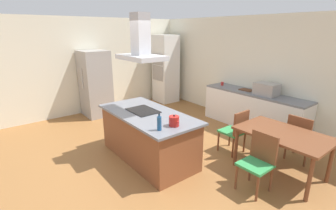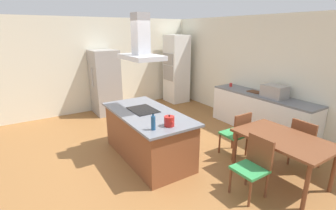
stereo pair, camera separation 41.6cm
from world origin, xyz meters
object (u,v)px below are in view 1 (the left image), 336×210
(chair_at_left_end, at_px, (236,129))
(olive_oil_bottle, at_px, (159,123))
(chair_facing_island, at_px, (259,159))
(cutting_board, at_px, (247,90))
(chair_facing_back_wall, at_px, (300,136))
(dining_table, at_px, (283,137))
(refrigerator, at_px, (95,84))
(range_hood, at_px, (141,45))
(coffee_mug_red, at_px, (222,84))
(wall_oven_stack, at_px, (166,69))
(countertop_microwave, at_px, (266,89))
(tea_kettle, at_px, (174,121))
(cooktop, at_px, (143,111))

(chair_at_left_end, bearing_deg, olive_oil_bottle, -94.41)
(chair_at_left_end, xyz_separation_m, chair_facing_island, (0.92, -0.67, 0.00))
(cutting_board, bearing_deg, chair_facing_back_wall, -25.26)
(dining_table, distance_m, chair_at_left_end, 0.93)
(chair_at_left_end, relative_size, chair_facing_island, 1.00)
(cutting_board, relative_size, chair_at_left_end, 0.38)
(refrigerator, xyz_separation_m, range_hood, (2.82, -0.22, 1.19))
(coffee_mug_red, height_order, dining_table, coffee_mug_red)
(range_hood, bearing_deg, refrigerator, 175.45)
(chair_facing_back_wall, distance_m, range_hood, 3.30)
(olive_oil_bottle, height_order, refrigerator, refrigerator)
(wall_oven_stack, bearing_deg, range_hood, -43.97)
(cutting_board, bearing_deg, refrigerator, -138.50)
(range_hood, bearing_deg, wall_oven_stack, 136.03)
(cutting_board, bearing_deg, wall_oven_stack, -174.56)
(cutting_board, distance_m, chair_facing_island, 2.80)
(chair_facing_back_wall, bearing_deg, cutting_board, 154.74)
(refrigerator, height_order, range_hood, range_hood)
(wall_oven_stack, bearing_deg, chair_at_left_end, -17.56)
(wall_oven_stack, xyz_separation_m, range_hood, (2.74, -2.65, 1.00))
(olive_oil_bottle, relative_size, countertop_microwave, 0.54)
(chair_facing_island, bearing_deg, wall_oven_stack, 158.40)
(tea_kettle, relative_size, range_hood, 0.24)
(cutting_board, bearing_deg, tea_kettle, -76.61)
(cooktop, bearing_deg, cutting_board, 85.42)
(wall_oven_stack, distance_m, range_hood, 3.94)
(dining_table, xyz_separation_m, chair_facing_back_wall, (-0.00, 0.67, -0.16))
(coffee_mug_red, bearing_deg, cutting_board, 2.53)
(countertop_microwave, distance_m, wall_oven_stack, 3.53)
(tea_kettle, relative_size, refrigerator, 0.12)
(refrigerator, bearing_deg, range_hood, -4.55)
(olive_oil_bottle, xyz_separation_m, chair_facing_back_wall, (1.05, 2.40, -0.51))
(dining_table, bearing_deg, refrigerator, -165.79)
(coffee_mug_red, relative_size, wall_oven_stack, 0.04)
(cutting_board, xyz_separation_m, chair_facing_island, (1.75, -2.15, -0.40))
(cooktop, distance_m, cutting_board, 2.94)
(olive_oil_bottle, bearing_deg, chair_facing_back_wall, 66.41)
(refrigerator, distance_m, chair_facing_back_wall, 5.17)
(cooktop, bearing_deg, range_hood, 0.00)
(chair_facing_island, distance_m, range_hood, 2.66)
(coffee_mug_red, xyz_separation_m, wall_oven_stack, (-2.21, -0.25, 0.16))
(cooktop, height_order, cutting_board, cutting_board)
(coffee_mug_red, bearing_deg, wall_oven_stack, -173.56)
(tea_kettle, xyz_separation_m, cutting_board, (-0.70, 2.94, -0.07))
(cooktop, bearing_deg, dining_table, 36.04)
(cutting_board, height_order, chair_facing_back_wall, cutting_board)
(olive_oil_bottle, distance_m, cutting_board, 3.30)
(countertop_microwave, height_order, chair_facing_back_wall, countertop_microwave)
(chair_facing_back_wall, bearing_deg, refrigerator, -158.61)
(countertop_microwave, distance_m, chair_facing_island, 2.48)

